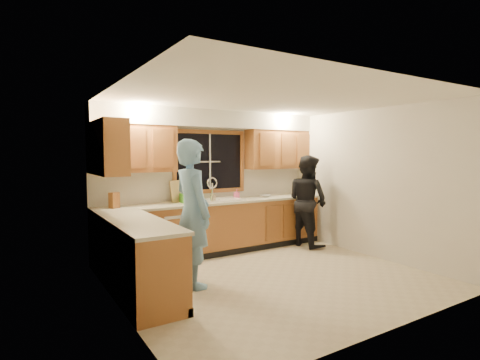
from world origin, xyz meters
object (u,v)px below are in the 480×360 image
object	(u,v)px
stove	(153,271)
woman	(308,201)
dish_crate	(191,198)
bowl	(265,196)
sink	(217,204)
man	(192,213)
knife_block	(114,200)
soap_bottle	(237,194)
dishwasher	(173,235)

from	to	relation	value
stove	woman	world-z (taller)	woman
dish_crate	bowl	distance (m)	1.53
woman	dish_crate	distance (m)	2.23
sink	man	world-z (taller)	man
knife_block	soap_bottle	xyz separation A→B (m)	(2.20, 0.02, -0.03)
soap_bottle	dish_crate	bearing A→B (deg)	-176.85
sink	woman	size ratio (longest dim) A/B	0.50
dishwasher	dish_crate	distance (m)	0.68
sink	soap_bottle	bearing A→B (deg)	8.01
stove	dish_crate	xyz separation A→B (m)	(1.30, 1.83, 0.55)
dishwasher	bowl	distance (m)	1.95
woman	soap_bottle	distance (m)	1.36
woman	soap_bottle	bearing A→B (deg)	63.57
dish_crate	soap_bottle	size ratio (longest dim) A/B	1.86
sink	dish_crate	xyz separation A→B (m)	(-0.50, 0.01, 0.13)
woman	stove	bearing A→B (deg)	108.51
sink	knife_block	xyz separation A→B (m)	(-1.76, 0.04, 0.17)
dishwasher	man	size ratio (longest dim) A/B	0.42
woman	dish_crate	bearing A→B (deg)	74.59
soap_bottle	woman	bearing A→B (deg)	-23.82
dishwasher	knife_block	bearing A→B (deg)	176.68
knife_block	bowl	world-z (taller)	knife_block
sink	dishwasher	distance (m)	0.96
dishwasher	sink	bearing A→B (deg)	0.99
stove	knife_block	xyz separation A→B (m)	(0.04, 1.86, 0.59)
dishwasher	man	xyz separation A→B (m)	(-0.23, -1.29, 0.56)
stove	bowl	world-z (taller)	bowl
stove	soap_bottle	size ratio (longest dim) A/B	5.17
dishwasher	soap_bottle	xyz separation A→B (m)	(1.29, 0.08, 0.60)
sink	dishwasher	bearing A→B (deg)	-179.01
sink	knife_block	distance (m)	1.77
man	dish_crate	world-z (taller)	man
soap_bottle	stove	bearing A→B (deg)	-139.85
dishwasher	stove	world-z (taller)	stove
woman	knife_block	world-z (taller)	woman
knife_block	dish_crate	world-z (taller)	knife_block
soap_bottle	sink	bearing A→B (deg)	-171.99
woman	bowl	size ratio (longest dim) A/B	8.89
bowl	woman	bearing A→B (deg)	-35.83
knife_block	dish_crate	distance (m)	1.26
woman	dishwasher	bearing A→B (deg)	76.85
knife_block	bowl	bearing A→B (deg)	-26.33
dishwasher	dish_crate	xyz separation A→B (m)	(0.35, 0.02, 0.59)
stove	man	world-z (taller)	man
woman	soap_bottle	size ratio (longest dim) A/B	9.84
sink	woman	distance (m)	1.74
man	woman	distance (m)	2.87
man	dishwasher	bearing A→B (deg)	-11.86
sink	woman	world-z (taller)	woman
knife_block	dish_crate	xyz separation A→B (m)	(1.26, -0.03, -0.04)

